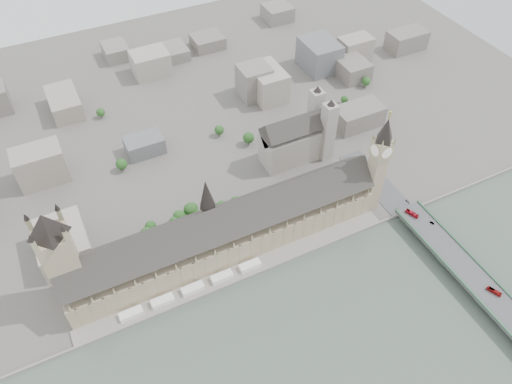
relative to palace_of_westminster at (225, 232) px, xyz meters
name	(u,v)px	position (x,y,z in m)	size (l,w,h in m)	color
ground	(235,266)	(0.00, -19.70, -22.71)	(900.00, 900.00, 0.00)	#595651
embankment_wall	(243,279)	(0.00, -34.70, -21.21)	(600.00, 1.50, 3.00)	gray
river_terrace	(239,273)	(0.00, -27.20, -21.71)	(270.00, 15.00, 2.00)	gray
terrace_tents	(193,289)	(-40.00, -26.70, -18.71)	(118.00, 7.00, 4.00)	white
palace_of_westminster	(225,232)	(0.00, 0.00, 0.00)	(265.00, 40.73, 55.44)	tan
elizabeth_tower	(379,159)	(138.00, -11.70, 35.38)	(17.00, 17.00, 107.50)	tan
victoria_tower	(60,257)	(-122.00, 6.30, 32.50)	(30.00, 30.00, 100.00)	tan
central_tower	(207,202)	(-10.00, 6.30, 35.21)	(13.00, 13.00, 48.00)	tan
westminster_bridge	(462,270)	(162.00, -107.20, -17.58)	(25.00, 325.00, 10.25)	#474749
bridge_parapets	(506,310)	(162.00, -151.70, -11.88)	(25.00, 235.00, 1.15)	#315A3F
westminster_abbey	(297,138)	(110.92, 75.30, 2.38)	(68.00, 36.00, 64.00)	gray
city_skyline_inland	(142,92)	(0.00, 225.30, -3.71)	(720.00, 360.00, 38.00)	gray
park_trees	(197,215)	(-10.00, 40.30, -15.21)	(110.00, 30.00, 15.00)	#1B4418
red_bus_north	(412,214)	(158.95, -44.86, -10.76)	(2.84, 12.15, 3.38)	red
red_bus_south	(494,291)	(165.05, -136.09, -10.89)	(2.62, 11.22, 3.12)	#A61614
car_silver	(432,223)	(168.54, -60.48, -11.83)	(1.33, 3.83, 1.26)	gray
car_approach	(408,202)	(165.36, -31.14, -11.76)	(1.95, 4.80, 1.39)	gray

